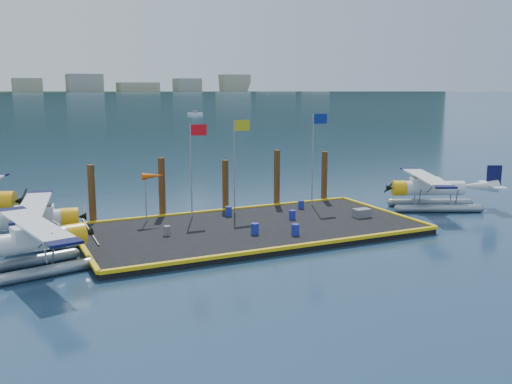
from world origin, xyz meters
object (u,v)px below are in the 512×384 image
at_px(flagpole_blue, 315,145).
at_px(piling_4, 324,178).
at_px(seaplane_a, 28,245).
at_px(drum_3, 255,229).
at_px(drum_0, 167,231).
at_px(drum_5, 228,211).
at_px(piling_0, 92,196).
at_px(drum_4, 301,204).
at_px(drum_1, 295,229).
at_px(crate, 362,213).
at_px(seaplane_d, 430,190).
at_px(piling_3, 277,180).
at_px(drum_2, 292,215).
at_px(piling_1, 162,189).
at_px(seaplane_b, 28,223).
at_px(piling_2, 225,187).
at_px(flagpole_red, 194,156).
at_px(flagpole_yellow, 237,152).
at_px(windsock, 153,177).

distance_m(flagpole_blue, piling_4, 3.61).
xyz_separation_m(seaplane_a, piling_4, (21.28, 7.89, 0.61)).
bearing_deg(drum_3, drum_0, 157.86).
bearing_deg(drum_5, piling_0, 165.10).
xyz_separation_m(drum_0, drum_5, (5.06, 3.07, 0.04)).
xyz_separation_m(drum_4, flagpole_blue, (1.42, 0.61, 4.00)).
distance_m(drum_3, piling_0, 10.74).
relative_size(drum_4, piling_4, 0.14).
bearing_deg(drum_1, drum_4, 57.74).
bearing_deg(crate, seaplane_d, 11.45).
relative_size(seaplane_d, drum_0, 15.86).
xyz_separation_m(piling_0, piling_3, (13.00, 0.00, 0.15)).
xyz_separation_m(seaplane_d, drum_5, (-14.70, 2.55, -0.68)).
relative_size(drum_2, flagpole_blue, 0.09).
relative_size(seaplane_d, drum_2, 14.88).
distance_m(seaplane_a, piling_1, 11.82).
distance_m(drum_5, flagpole_blue, 7.97).
bearing_deg(piling_4, flagpole_blue, -138.42).
relative_size(seaplane_a, drum_3, 14.14).
relative_size(piling_0, piling_1, 0.95).
bearing_deg(crate, drum_2, 162.82).
xyz_separation_m(seaplane_a, seaplane_d, (27.28, 3.12, 0.01)).
height_order(drum_2, piling_1, piling_1).
height_order(seaplane_a, crate, seaplane_a).
xyz_separation_m(seaplane_b, crate, (20.02, -3.22, -0.71)).
height_order(drum_1, drum_4, drum_1).
relative_size(drum_2, piling_2, 0.15).
relative_size(seaplane_b, piling_1, 2.14).
relative_size(flagpole_red, piling_2, 1.58).
distance_m(drum_4, piling_2, 5.40).
bearing_deg(seaplane_d, flagpole_red, 104.02).
height_order(drum_0, piling_0, piling_0).
distance_m(seaplane_a, flagpole_yellow, 15.20).
xyz_separation_m(drum_2, crate, (4.41, -1.36, -0.02)).
xyz_separation_m(drum_0, piling_4, (13.76, 5.28, 1.32)).
distance_m(crate, flagpole_blue, 6.14).
height_order(piling_2, piling_3, piling_3).
bearing_deg(piling_0, drum_1, -40.03).
height_order(drum_2, windsock, windsock).
distance_m(seaplane_d, flagpole_yellow, 14.50).
relative_size(windsock, piling_4, 0.78).
relative_size(flagpole_blue, piling_4, 1.62).
bearing_deg(seaplane_d, seaplane_a, 121.21).
bearing_deg(piling_1, piling_3, 0.00).
bearing_deg(piling_4, seaplane_d, -38.43).
relative_size(drum_1, flagpole_red, 0.11).
relative_size(drum_0, piling_2, 0.15).
relative_size(drum_2, piling_1, 0.14).
bearing_deg(drum_4, windsock, 176.61).
xyz_separation_m(seaplane_a, drum_3, (12.17, 0.72, -0.67)).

